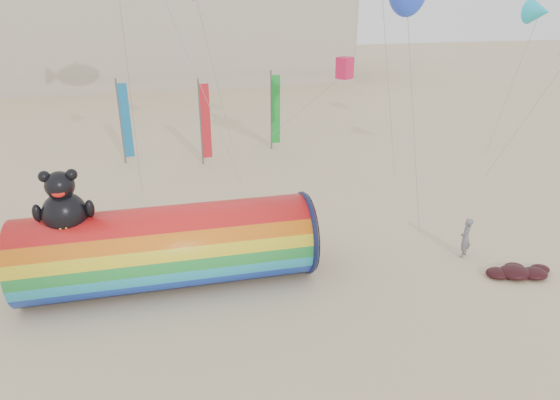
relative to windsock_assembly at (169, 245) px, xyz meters
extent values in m
plane|color=#CCB58C|center=(3.84, -0.31, -1.57)|extent=(160.00, 160.00, 0.00)
cylinder|color=red|center=(0.01, 0.00, -0.08)|extent=(10.22, 2.98, 2.98)
torus|color=#0F1438|center=(5.02, 0.00, -0.08)|extent=(0.20, 3.13, 3.13)
cylinder|color=black|center=(5.14, 0.00, -0.08)|extent=(0.05, 2.95, 2.95)
ellipsoid|color=black|center=(-3.23, 0.00, 1.54)|extent=(1.46, 1.30, 1.53)
ellipsoid|color=yellow|center=(-3.23, -0.47, 1.45)|extent=(0.75, 0.33, 0.66)
sphere|color=black|center=(-3.23, 0.00, 2.56)|extent=(0.94, 0.94, 0.94)
sphere|color=black|center=(-3.64, 0.00, 2.90)|extent=(0.37, 0.37, 0.37)
sphere|color=black|center=(-2.82, 0.00, 2.90)|extent=(0.37, 0.37, 0.37)
ellipsoid|color=red|center=(-3.23, -0.38, 2.43)|extent=(0.41, 0.15, 0.26)
ellipsoid|color=black|center=(-4.04, -0.08, 1.71)|extent=(0.31, 0.31, 0.61)
ellipsoid|color=black|center=(-2.42, -0.08, 1.71)|extent=(0.31, 0.31, 0.61)
imported|color=slate|center=(11.51, -0.65, -0.74)|extent=(0.72, 0.70, 1.66)
ellipsoid|color=#3C0A0E|center=(12.48, -2.52, -1.37)|extent=(1.17, 0.99, 0.41)
ellipsoid|color=#3C0A0E|center=(13.18, -2.72, -1.40)|extent=(0.99, 0.84, 0.34)
ellipsoid|color=#3C0A0E|center=(11.88, -2.37, -1.41)|extent=(0.91, 0.77, 0.32)
ellipsoid|color=#3C0A0E|center=(12.78, -2.12, -1.44)|extent=(0.78, 0.66, 0.27)
ellipsoid|color=#3C0A0E|center=(13.68, -2.42, -1.44)|extent=(0.73, 0.62, 0.25)
cylinder|color=#59595E|center=(-2.32, 14.69, 1.03)|extent=(0.10, 0.10, 5.20)
cube|color=#1669A5|center=(-2.01, 14.69, 1.08)|extent=(0.56, 0.06, 4.50)
cylinder|color=#59595E|center=(2.35, 13.41, 1.03)|extent=(0.10, 0.10, 5.20)
cube|color=red|center=(2.66, 13.41, 1.08)|extent=(0.56, 0.06, 4.50)
cylinder|color=#59595E|center=(7.15, 15.55, 1.03)|extent=(0.10, 0.10, 5.20)
cube|color=#16922C|center=(7.46, 15.55, 1.08)|extent=(0.56, 0.06, 4.50)
cube|color=#DA1846|center=(8.84, 6.80, 4.93)|extent=(0.63, 0.63, 1.01)
cone|color=#1AB8D5|center=(20.37, 8.45, 7.28)|extent=(1.32, 1.32, 1.19)
camera|label=1|loc=(0.23, -16.17, 8.37)|focal=32.00mm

